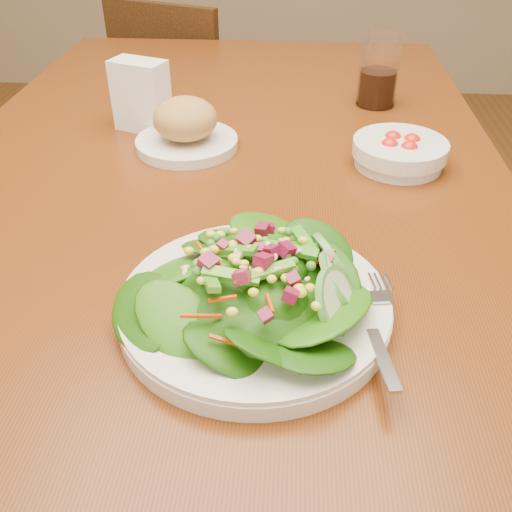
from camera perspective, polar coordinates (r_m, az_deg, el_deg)
name	(u,v)px	position (r m, az deg, el deg)	size (l,w,h in m)	color
ground_plane	(232,449)	(1.42, -2.40, -18.73)	(5.00, 5.00, 0.00)	brown
dining_table	(223,214)	(0.97, -3.33, 4.24)	(0.90, 1.40, 0.75)	#632B0A
chair_far	(188,121)	(1.92, -6.77, 13.22)	(0.48, 0.49, 0.81)	#4B2913
salad_plate	(264,292)	(0.59, 0.82, -3.60)	(0.29, 0.29, 0.08)	silver
bread_plate	(186,128)	(0.96, -7.03, 12.57)	(0.17, 0.17, 0.08)	silver
tomato_bowl	(399,152)	(0.92, 14.14, 10.03)	(0.15, 0.15, 0.05)	silver
drinking_glass	(378,76)	(1.15, 12.13, 17.23)	(0.07, 0.07, 0.13)	silver
napkin_holder	(141,94)	(1.03, -11.44, 15.62)	(0.10, 0.08, 0.12)	white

